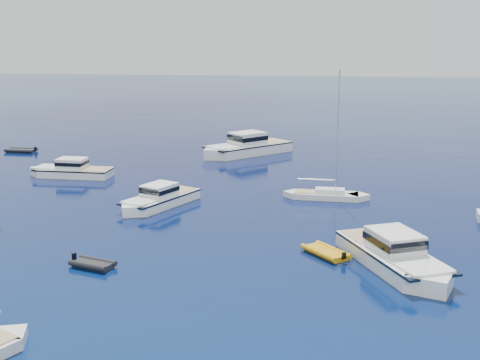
% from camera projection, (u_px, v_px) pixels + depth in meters
% --- Properties ---
extents(ground, '(400.00, 400.00, 0.00)m').
position_uv_depth(ground, '(164.00, 307.00, 35.19)').
color(ground, navy).
rests_on(ground, ground).
extents(motor_cruiser_right, '(8.12, 12.06, 3.06)m').
position_uv_depth(motor_cruiser_right, '(395.00, 268.00, 41.14)').
color(motor_cruiser_right, white).
rests_on(motor_cruiser_right, ground).
extents(motor_cruiser_left, '(6.68, 9.90, 2.51)m').
position_uv_depth(motor_cruiser_left, '(159.00, 206.00, 55.87)').
color(motor_cruiser_left, white).
rests_on(motor_cruiser_left, ground).
extents(motor_cruiser_centre, '(9.70, 3.14, 2.53)m').
position_uv_depth(motor_cruiser_centre, '(71.00, 176.00, 67.49)').
color(motor_cruiser_centre, white).
rests_on(motor_cruiser_centre, ground).
extents(motor_cruiser_distant, '(12.41, 12.68, 3.57)m').
position_uv_depth(motor_cruiser_distant, '(246.00, 154.00, 79.91)').
color(motor_cruiser_distant, white).
rests_on(motor_cruiser_distant, ground).
extents(sailboat_centre, '(8.41, 2.53, 12.23)m').
position_uv_depth(sailboat_centre, '(326.00, 198.00, 58.45)').
color(sailboat_centre, silver).
rests_on(sailboat_centre, ground).
extents(tender_yellow, '(3.91, 4.11, 0.95)m').
position_uv_depth(tender_yellow, '(326.00, 255.00, 43.47)').
color(tender_yellow, orange).
rests_on(tender_yellow, ground).
extents(tender_grey_near, '(3.41, 2.58, 0.95)m').
position_uv_depth(tender_grey_near, '(93.00, 267.00, 41.20)').
color(tender_grey_near, black).
rests_on(tender_grey_near, ground).
extents(tender_grey_far, '(4.09, 2.31, 0.95)m').
position_uv_depth(tender_grey_far, '(21.00, 152.00, 81.44)').
color(tender_grey_far, black).
rests_on(tender_grey_far, ground).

